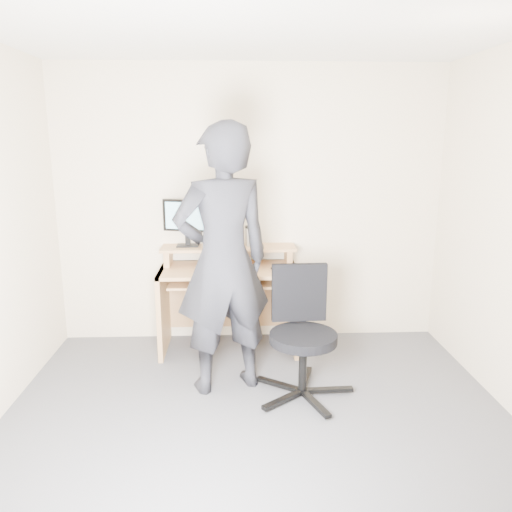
{
  "coord_description": "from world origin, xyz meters",
  "views": [
    {
      "loc": [
        -0.14,
        -2.77,
        1.86
      ],
      "look_at": [
        0.02,
        1.05,
        0.95
      ],
      "focal_mm": 35.0,
      "sensor_mm": 36.0,
      "label": 1
    }
  ],
  "objects": [
    {
      "name": "mouse",
      "position": [
        0.21,
        1.35,
        0.77
      ],
      "size": [
        0.11,
        0.09,
        0.04
      ],
      "primitive_type": "ellipsoid",
      "rotation": [
        0.0,
        0.0,
        -0.32
      ],
      "color": "black",
      "rests_on": "desk"
    },
    {
      "name": "back_wall",
      "position": [
        0.0,
        1.75,
        1.25
      ],
      "size": [
        3.5,
        0.02,
        2.5
      ],
      "primitive_type": "cube",
      "color": "beige",
      "rests_on": "ground"
    },
    {
      "name": "monitor",
      "position": [
        -0.56,
        1.62,
        1.16
      ],
      "size": [
        0.43,
        0.15,
        0.42
      ],
      "rotation": [
        0.0,
        0.0,
        -0.27
      ],
      "color": "black",
      "rests_on": "desk"
    },
    {
      "name": "travel_mug",
      "position": [
        -0.01,
        1.62,
        0.99
      ],
      "size": [
        0.08,
        0.08,
        0.16
      ],
      "primitive_type": "cylinder",
      "rotation": [
        0.0,
        0.0,
        -0.12
      ],
      "color": "#AEAEB2",
      "rests_on": "desk"
    },
    {
      "name": "ceiling",
      "position": [
        0.0,
        0.0,
        2.5
      ],
      "size": [
        3.5,
        3.5,
        0.02
      ],
      "primitive_type": "cube",
      "color": "white",
      "rests_on": "back_wall"
    },
    {
      "name": "charger",
      "position": [
        -0.39,
        1.5,
        0.93
      ],
      "size": [
        0.05,
        0.05,
        0.03
      ],
      "primitive_type": "cube",
      "rotation": [
        0.0,
        0.0,
        0.23
      ],
      "color": "black",
      "rests_on": "desk"
    },
    {
      "name": "smartphone",
      "position": [
        0.08,
        1.56,
        0.92
      ],
      "size": [
        0.07,
        0.13,
        0.01
      ],
      "primitive_type": "cube",
      "rotation": [
        0.0,
        0.0,
        -0.05
      ],
      "color": "black",
      "rests_on": "desk"
    },
    {
      "name": "office_chair",
      "position": [
        0.34,
        0.63,
        0.51
      ],
      "size": [
        0.71,
        0.74,
        0.93
      ],
      "rotation": [
        0.0,
        0.0,
        0.04
      ],
      "color": "black",
      "rests_on": "ground"
    },
    {
      "name": "ground",
      "position": [
        0.0,
        0.0,
        0.0
      ],
      "size": [
        3.5,
        3.5,
        0.0
      ],
      "primitive_type": "plane",
      "color": "#5B5B60",
      "rests_on": "ground"
    },
    {
      "name": "external_drive",
      "position": [
        -0.38,
        1.63,
        1.01
      ],
      "size": [
        0.08,
        0.14,
        0.2
      ],
      "primitive_type": "cube",
      "rotation": [
        0.0,
        0.0,
        0.09
      ],
      "color": "black",
      "rests_on": "desk"
    },
    {
      "name": "person",
      "position": [
        -0.23,
        0.73,
        0.99
      ],
      "size": [
        0.84,
        0.69,
        1.98
      ],
      "primitive_type": "imported",
      "rotation": [
        0.0,
        0.0,
        3.48
      ],
      "color": "black",
      "rests_on": "ground"
    },
    {
      "name": "headphones",
      "position": [
        -0.29,
        1.63,
        0.92
      ],
      "size": [
        0.18,
        0.18,
        0.06
      ],
      "primitive_type": "torus",
      "rotation": [
        0.26,
        0.0,
        -0.14
      ],
      "color": "silver",
      "rests_on": "desk"
    },
    {
      "name": "desk",
      "position": [
        -0.2,
        1.53,
        0.55
      ],
      "size": [
        1.2,
        0.6,
        0.91
      ],
      "color": "tan",
      "rests_on": "ground"
    },
    {
      "name": "keyboard",
      "position": [
        -0.16,
        1.36,
        0.67
      ],
      "size": [
        0.49,
        0.28,
        0.03
      ],
      "primitive_type": "cube",
      "rotation": [
        0.0,
        0.0,
        -0.22
      ],
      "color": "black",
      "rests_on": "desk"
    }
  ]
}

